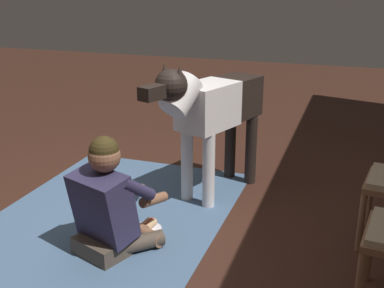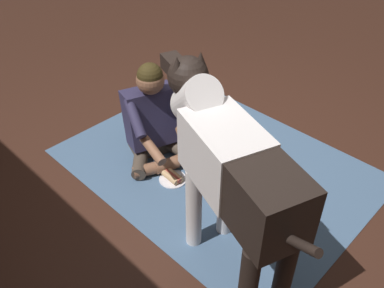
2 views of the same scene
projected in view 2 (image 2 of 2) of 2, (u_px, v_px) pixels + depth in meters
name	position (u px, v px, depth m)	size (l,w,h in m)	color
ground_plane	(201.00, 160.00, 3.35)	(15.26, 15.26, 0.00)	#3A2017
area_rug	(216.00, 165.00, 3.30)	(2.29, 1.72, 0.01)	#476383
person_sitting_on_floor	(154.00, 121.00, 3.21)	(0.71, 0.61, 0.81)	#4C4034
large_dog	(229.00, 165.00, 2.15)	(1.42, 0.64, 1.17)	white
hot_dog_on_plate	(173.00, 177.00, 3.15)	(0.21, 0.21, 0.06)	white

